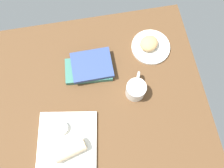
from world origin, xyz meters
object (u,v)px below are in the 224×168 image
scone_pastry (149,43)px  breakfast_wrap (70,150)px  coffee_mug (136,89)px  round_plate (151,47)px  square_plate (67,141)px  sauce_cup (62,128)px  book_stack (90,68)px

scone_pastry → breakfast_wrap: size_ratio=0.69×
scone_pastry → coffee_mug: (11.20, 21.85, 0.72)cm
round_plate → breakfast_wrap: 61.74cm
square_plate → sauce_cup: bearing=-74.5°
square_plate → book_stack: (-14.65, -31.54, 1.66)cm
scone_pastry → breakfast_wrap: bearing=44.7°
round_plate → book_stack: size_ratio=0.83×
square_plate → coffee_mug: 37.67cm
round_plate → book_stack: book_stack is taller
scone_pastry → square_plate: (44.71, 38.66, -2.92)cm
round_plate → breakfast_wrap: breakfast_wrap is taller
coffee_mug → sauce_cup: bearing=17.9°
square_plate → coffee_mug: bearing=-153.4°
round_plate → square_plate: (45.85, 38.10, 0.10)cm
scone_pastry → round_plate: bearing=154.0°
breakfast_wrap → coffee_mug: bearing=107.8°
scone_pastry → sauce_cup: size_ratio=1.58×
square_plate → book_stack: bearing=-114.9°
book_stack → coffee_mug: bearing=142.0°
scone_pastry → square_plate: bearing=40.8°
sauce_cup → square_plate: bearing=105.5°
round_plate → breakfast_wrap: size_ratio=1.43×
square_plate → breakfast_wrap: 5.85cm
square_plate → breakfast_wrap: bearing=105.5°
book_stack → coffee_mug: coffee_mug is taller
coffee_mug → square_plate: bearing=26.6°
round_plate → breakfast_wrap: (44.64, 42.48, 3.79)cm
round_plate → sauce_cup: (47.37, 32.63, 2.24)cm
sauce_cup → coffee_mug: (-35.03, -11.33, 1.50)cm
breakfast_wrap → coffee_mug: coffee_mug is taller
breakfast_wrap → book_stack: size_ratio=0.58×
scone_pastry → coffee_mug: size_ratio=0.70×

